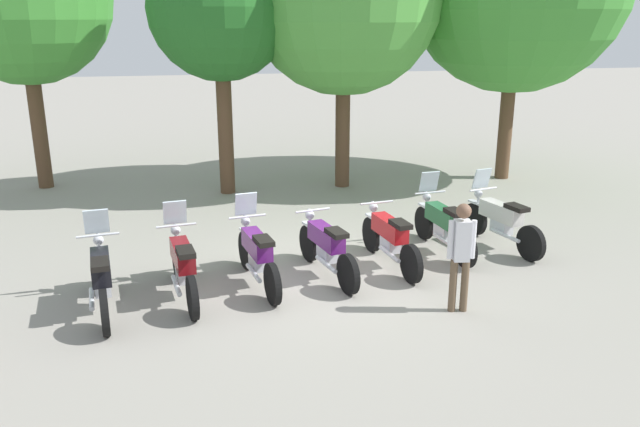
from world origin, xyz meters
name	(u,v)px	position (x,y,z in m)	size (l,w,h in m)	color
ground_plane	(326,273)	(0.00, 0.00, 0.00)	(80.00, 80.00, 0.00)	gray
motorcycle_0	(102,277)	(-3.46, -0.70, 0.52)	(0.62, 2.18, 1.37)	black
motorcycle_1	(183,265)	(-2.31, -0.45, 0.52)	(0.62, 2.18, 1.37)	black
motorcycle_2	(257,253)	(-1.16, -0.20, 0.52)	(0.64, 2.18, 1.37)	black
motorcycle_3	(326,247)	(-0.01, -0.07, 0.50)	(0.72, 2.16, 0.99)	black
motorcycle_4	(390,238)	(1.14, 0.16, 0.50)	(0.62, 2.18, 0.99)	black
motorcycle_5	(443,224)	(2.30, 0.62, 0.52)	(0.62, 2.19, 1.37)	black
motorcycle_6	(500,220)	(3.44, 0.66, 0.52)	(0.75, 2.15, 1.37)	black
person_0	(461,250)	(1.58, -1.76, 0.94)	(0.41, 0.25, 1.63)	brown
tree_1	(220,9)	(-1.27, 5.56, 4.28)	(3.29, 3.29, 5.96)	brown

